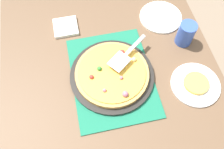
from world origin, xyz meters
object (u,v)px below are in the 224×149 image
pizza_server (126,54)px  pizza (112,73)px  pizza_pan (112,75)px  plate_side (161,17)px  served_slice_right (196,83)px  plate_far_right (195,84)px  napkin_stack (66,27)px  cup_far (186,34)px

pizza_server → pizza: bearing=128.3°
pizza_pan → pizza_server: pizza_server is taller
plate_side → served_slice_right: (-0.41, -0.03, 0.01)m
served_slice_right → pizza_pan: bearing=71.3°
pizza_pan → plate_far_right: pizza_pan is taller
napkin_stack → plate_far_right: bearing=-130.2°
pizza → plate_far_right: bearing=-108.8°
napkin_stack → plate_side: bearing=-94.1°
plate_side → pizza_server: 0.34m
pizza_pan → napkin_stack: pizza_pan is taller
served_slice_right → pizza: bearing=71.2°
served_slice_right → napkin_stack: bearing=49.8°
pizza_pan → cup_far: 0.40m
pizza_pan → napkin_stack: 0.37m
pizza_pan → served_slice_right: bearing=-108.7°
served_slice_right → pizza_server: size_ratio=0.53×
pizza_server → pizza_pan: bearing=127.9°
plate_side → pizza: bearing=131.9°
plate_side → cup_far: size_ratio=1.83×
pizza_server → napkin_stack: (0.27, 0.25, -0.06)m
pizza_pan → plate_far_right: bearing=-108.7°
pizza_pan → cup_far: cup_far is taller
pizza_pan → cup_far: size_ratio=3.17×
plate_far_right → served_slice_right: size_ratio=2.00×
pizza_server → napkin_stack: bearing=43.1°
served_slice_right → pizza_server: (0.18, 0.28, 0.05)m
cup_far → pizza_server: 0.31m
plate_side → napkin_stack: napkin_stack is taller
served_slice_right → cup_far: cup_far is taller
pizza → served_slice_right: size_ratio=3.00×
plate_far_right → cup_far: bearing=-6.8°
served_slice_right → cup_far: (0.24, -0.03, 0.04)m
napkin_stack → pizza_server: bearing=-136.9°
plate_far_right → pizza_pan: bearing=71.3°
napkin_stack → cup_far: bearing=-110.3°
served_slice_right → napkin_stack: size_ratio=0.92×
pizza_pan → pizza_server: bearing=-52.1°
cup_far → plate_far_right: bearing=173.2°
pizza → plate_far_right: pizza is taller
plate_far_right → pizza_server: bearing=57.1°
pizza_pan → plate_side: (0.29, -0.32, -0.01)m
pizza_pan → plate_far_right: (-0.12, -0.36, -0.01)m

